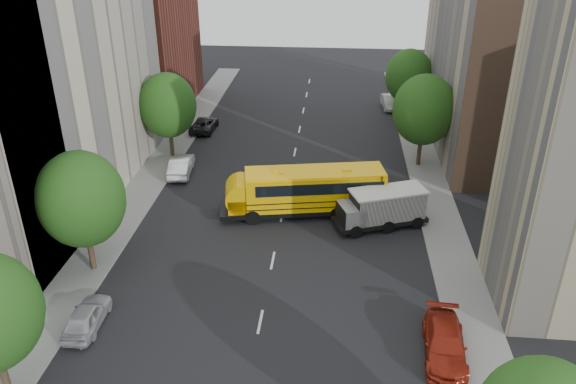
# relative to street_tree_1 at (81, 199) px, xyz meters

# --- Properties ---
(ground) EXTENTS (120.00, 120.00, 0.00)m
(ground) POSITION_rel_street_tree_1_xyz_m (11.00, 4.00, -4.95)
(ground) COLOR black
(ground) RESTS_ON ground
(sidewalk_left) EXTENTS (3.00, 80.00, 0.12)m
(sidewalk_left) POSITION_rel_street_tree_1_xyz_m (-0.50, 9.00, -4.89)
(sidewalk_left) COLOR slate
(sidewalk_left) RESTS_ON ground
(sidewalk_right) EXTENTS (3.00, 80.00, 0.12)m
(sidewalk_right) POSITION_rel_street_tree_1_xyz_m (22.50, 9.00, -4.89)
(sidewalk_right) COLOR slate
(sidewalk_right) RESTS_ON ground
(lane_markings) EXTENTS (0.15, 64.00, 0.01)m
(lane_markings) POSITION_rel_street_tree_1_xyz_m (11.00, 14.00, -4.95)
(lane_markings) COLOR silver
(lane_markings) RESTS_ON ground
(building_left_cream) EXTENTS (10.00, 26.00, 20.00)m
(building_left_cream) POSITION_rel_street_tree_1_xyz_m (-7.00, 10.00, 5.05)
(building_left_cream) COLOR beige
(building_left_cream) RESTS_ON ground
(building_left_redbrick) EXTENTS (10.00, 15.00, 13.00)m
(building_left_redbrick) POSITION_rel_street_tree_1_xyz_m (-7.00, 32.00, 1.55)
(building_left_redbrick) COLOR maroon
(building_left_redbrick) RESTS_ON ground
(building_right_far) EXTENTS (10.00, 22.00, 18.00)m
(building_right_far) POSITION_rel_street_tree_1_xyz_m (29.00, 24.00, 4.05)
(building_right_far) COLOR tan
(building_right_far) RESTS_ON ground
(building_right_sidewall) EXTENTS (10.10, 0.30, 18.00)m
(building_right_sidewall) POSITION_rel_street_tree_1_xyz_m (29.00, 13.00, 4.05)
(building_right_sidewall) COLOR brown
(building_right_sidewall) RESTS_ON ground
(street_tree_1) EXTENTS (5.12, 5.12, 7.90)m
(street_tree_1) POSITION_rel_street_tree_1_xyz_m (0.00, 0.00, 0.00)
(street_tree_1) COLOR #38281C
(street_tree_1) RESTS_ON ground
(street_tree_2) EXTENTS (4.99, 4.99, 7.71)m
(street_tree_2) POSITION_rel_street_tree_1_xyz_m (0.00, 18.00, -0.12)
(street_tree_2) COLOR #38281C
(street_tree_2) RESTS_ON ground
(street_tree_4) EXTENTS (5.25, 5.25, 8.10)m
(street_tree_4) POSITION_rel_street_tree_1_xyz_m (22.00, 18.00, 0.12)
(street_tree_4) COLOR #38281C
(street_tree_4) RESTS_ON ground
(street_tree_5) EXTENTS (4.86, 4.86, 7.51)m
(street_tree_5) POSITION_rel_street_tree_1_xyz_m (22.00, 30.00, -0.25)
(street_tree_5) COLOR #38281C
(street_tree_5) RESTS_ON ground
(school_bus) EXTENTS (12.75, 5.05, 3.51)m
(school_bus) POSITION_rel_street_tree_1_xyz_m (12.53, 8.42, -2.99)
(school_bus) COLOR black
(school_bus) RESTS_ON ground
(safari_truck) EXTENTS (6.89, 4.40, 2.79)m
(safari_truck) POSITION_rel_street_tree_1_xyz_m (18.10, 7.02, -3.48)
(safari_truck) COLOR black
(safari_truck) RESTS_ON ground
(parked_car_0) EXTENTS (1.74, 4.07, 1.37)m
(parked_car_0) POSITION_rel_street_tree_1_xyz_m (1.81, -5.20, -4.27)
(parked_car_0) COLOR #B2B1B8
(parked_car_0) RESTS_ON ground
(parked_car_1) EXTENTS (2.08, 4.82, 1.54)m
(parked_car_1) POSITION_rel_street_tree_1_xyz_m (1.80, 14.41, -4.18)
(parked_car_1) COLOR silver
(parked_car_1) RESTS_ON ground
(parked_car_2) EXTENTS (2.33, 4.78, 1.31)m
(parked_car_2) POSITION_rel_street_tree_1_xyz_m (1.40, 24.83, -4.30)
(parked_car_2) COLOR black
(parked_car_2) RESTS_ON ground
(parked_car_3) EXTENTS (2.37, 5.10, 1.44)m
(parked_car_3) POSITION_rel_street_tree_1_xyz_m (20.55, -5.66, -4.23)
(parked_car_3) COLOR maroon
(parked_car_3) RESTS_ON ground
(parked_car_5) EXTENTS (1.90, 4.46, 1.43)m
(parked_car_5) POSITION_rel_street_tree_1_xyz_m (20.60, 33.79, -4.24)
(parked_car_5) COLOR #A1A29D
(parked_car_5) RESTS_ON ground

